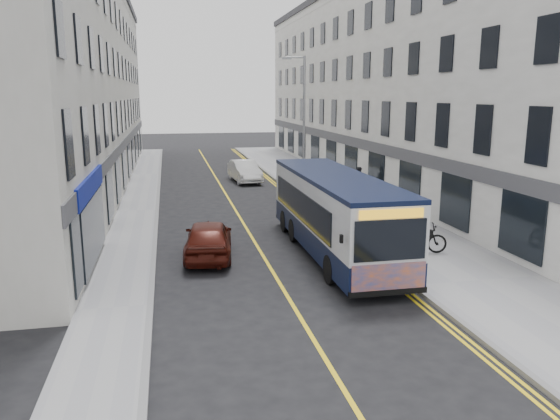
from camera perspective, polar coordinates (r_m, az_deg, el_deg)
name	(u,v)px	position (r m, az deg, el deg)	size (l,w,h in m)	color
ground	(280,284)	(17.51, 0.02, -7.77)	(140.00, 140.00, 0.00)	black
pavement_east	(347,203)	(30.30, 7.04, 0.75)	(4.50, 64.00, 0.12)	gray
pavement_west	(137,211)	(28.79, -14.70, -0.14)	(2.00, 64.00, 0.12)	gray
kerb_east	(308,204)	(29.66, 2.92, 0.60)	(0.18, 64.00, 0.13)	slate
kerb_west	(157,210)	(28.75, -12.71, -0.05)	(0.18, 64.00, 0.13)	slate
road_centre_line	(235,208)	(28.95, -4.78, 0.16)	(0.12, 64.00, 0.01)	yellow
road_dbl_yellow_inner	(300,206)	(29.56, 2.07, 0.45)	(0.10, 64.00, 0.01)	yellow
road_dbl_yellow_outer	(303,206)	(29.61, 2.45, 0.46)	(0.10, 64.00, 0.01)	yellow
terrace_east	(380,86)	(39.99, 10.40, 12.64)	(6.00, 46.00, 13.00)	white
terrace_west	(73,85)	(37.57, -20.79, 12.13)	(6.00, 46.00, 13.00)	beige
streetlamp	(303,122)	(31.09, 2.37, 9.16)	(1.32, 0.18, 8.00)	gray
city_bus	(335,211)	(20.37, 5.73, -0.15)	(2.44, 10.43, 3.03)	black
bicycle	(418,238)	(20.96, 14.24, -2.88)	(0.73, 2.11, 1.11)	black
pedestrian_near	(306,181)	(31.70, 2.69, 3.04)	(0.64, 0.42, 1.74)	olive
pedestrian_far	(360,180)	(32.76, 8.32, 3.09)	(0.78, 0.60, 1.60)	black
car_white	(245,171)	(37.74, -3.71, 4.08)	(1.55, 4.45, 1.47)	white
car_maroon	(208,239)	(20.28, -7.49, -2.98)	(1.69, 4.21, 1.43)	#46130B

